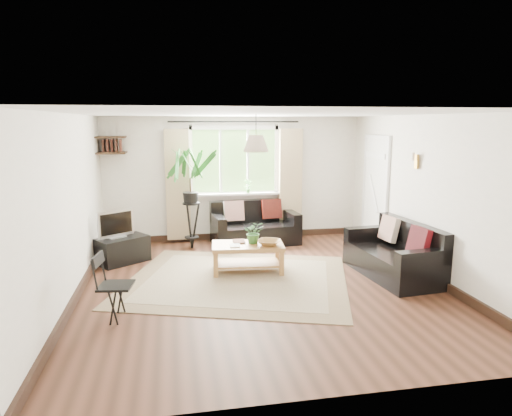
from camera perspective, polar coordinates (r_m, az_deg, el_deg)
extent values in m
plane|color=#321B10|center=(6.59, 0.64, -9.65)|extent=(5.50, 5.50, 0.00)
plane|color=white|center=(6.18, 0.69, 11.71)|extent=(5.50, 5.50, 0.00)
cube|color=white|center=(8.96, -2.73, 3.67)|extent=(5.00, 0.02, 2.40)
cube|color=white|center=(3.68, 8.97, -6.61)|extent=(5.00, 0.02, 2.40)
cube|color=white|center=(6.30, -22.27, -0.08)|extent=(0.02, 5.50, 2.40)
cube|color=white|center=(7.18, 20.65, 1.26)|extent=(0.02, 5.50, 2.40)
cube|color=#B8AB8F|center=(6.80, -2.35, -8.92)|extent=(3.84, 3.55, 0.02)
cube|color=silver|center=(8.68, 14.65, 1.78)|extent=(0.06, 0.96, 2.06)
imported|color=#2C5F26|center=(7.04, -0.27, -3.06)|extent=(0.33, 0.29, 0.34)
imported|color=brown|center=(6.95, 1.63, -4.34)|extent=(0.45, 0.45, 0.08)
imported|color=white|center=(6.92, -3.28, -4.72)|extent=(0.17, 0.22, 0.02)
imported|color=brown|center=(7.13, -2.86, -4.22)|extent=(0.18, 0.24, 0.02)
cube|color=black|center=(7.87, -16.32, -5.04)|extent=(0.91, 0.83, 0.43)
imported|color=#2D6023|center=(8.90, -1.02, 2.76)|extent=(0.14, 0.10, 0.27)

